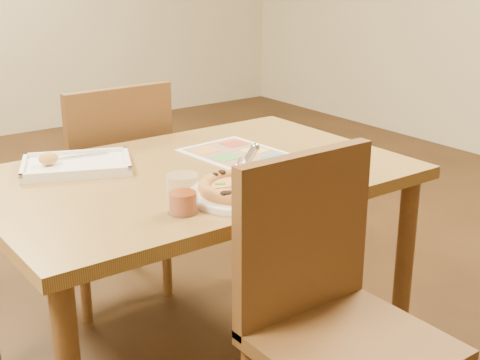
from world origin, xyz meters
TOP-DOWN VIEW (x-y plane):
  - dining_table at (0.00, 0.00)m, footprint 1.30×0.85m
  - chair_near at (0.00, -0.60)m, footprint 0.42×0.42m
  - chair_far at (-0.00, 0.60)m, footprint 0.42×0.42m
  - plate at (-0.03, -0.27)m, footprint 0.38×0.38m
  - pizza at (-0.02, -0.27)m, footprint 0.24×0.24m
  - pizza_cutter at (0.01, -0.25)m, footprint 0.14×0.09m
  - appetizer_tray at (-0.30, 0.23)m, footprint 0.39×0.34m
  - glass_tumbler at (-0.22, -0.28)m, footprint 0.08×0.08m
  - menu at (0.21, 0.05)m, footprint 0.30×0.40m

SIDE VIEW (x-z plane):
  - chair_near at x=0.00m, z-range 0.33..0.80m
  - chair_far at x=0.00m, z-range 0.33..0.80m
  - dining_table at x=0.00m, z-range 0.27..0.99m
  - menu at x=0.21m, z-range 0.72..0.72m
  - plate at x=-0.03m, z-range 0.72..0.74m
  - appetizer_tray at x=-0.30m, z-range 0.70..0.76m
  - pizza at x=-0.02m, z-range 0.73..0.77m
  - glass_tumbler at x=-0.22m, z-range 0.71..0.82m
  - pizza_cutter at x=0.01m, z-range 0.76..0.85m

